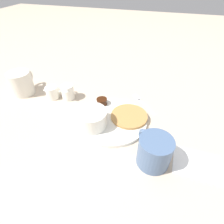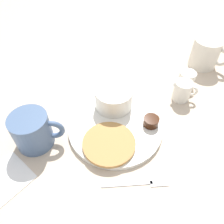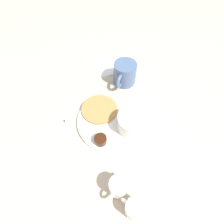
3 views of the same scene
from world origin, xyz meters
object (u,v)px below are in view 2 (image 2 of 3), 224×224
object	(u,v)px
fork	(143,183)
creamer_pitcher_far	(187,79)
bowl	(114,98)
creamer_pitcher_near	(182,91)
plate	(115,127)
coffee_mug	(33,131)
second_mug	(206,53)

from	to	relation	value
fork	creamer_pitcher_far	bearing A→B (deg)	12.09
bowl	creamer_pitcher_near	xyz separation A→B (m)	(0.16, -0.13, -0.01)
plate	coffee_mug	world-z (taller)	coffee_mug
coffee_mug	creamer_pitcher_near	distance (m)	0.43
fork	second_mug	distance (m)	0.52
coffee_mug	creamer_pitcher_near	size ratio (longest dim) A/B	1.57
plate	bowl	distance (m)	0.08
coffee_mug	creamer_pitcher_far	xyz separation A→B (m)	(0.44, -0.20, -0.02)
creamer_pitcher_far	fork	distance (m)	0.38
plate	fork	world-z (taller)	plate
coffee_mug	second_mug	distance (m)	0.62
creamer_pitcher_near	fork	xyz separation A→B (m)	(-0.30, -0.06, -0.03)
bowl	coffee_mug	bearing A→B (deg)	159.99
coffee_mug	creamer_pitcher_far	distance (m)	0.48
plate	creamer_pitcher_far	xyz separation A→B (m)	(0.28, -0.07, 0.02)
plate	creamer_pitcher_far	size ratio (longest dim) A/B	3.78
plate	fork	xyz separation A→B (m)	(-0.08, -0.15, -0.00)
plate	fork	bearing A→B (deg)	-120.00
creamer_pitcher_far	second_mug	xyz separation A→B (m)	(0.14, 0.00, 0.02)
bowl	second_mug	bearing A→B (deg)	-17.28
plate	coffee_mug	size ratio (longest dim) A/B	2.26
plate	creamer_pitcher_near	world-z (taller)	creamer_pitcher_near
bowl	coffee_mug	xyz separation A→B (m)	(-0.22, 0.08, 0.00)
coffee_mug	fork	bearing A→B (deg)	-74.56
plate	second_mug	bearing A→B (deg)	-8.59
creamer_pitcher_near	coffee_mug	bearing A→B (deg)	150.69
coffee_mug	creamer_pitcher_near	world-z (taller)	coffee_mug
creamer_pitcher_near	creamer_pitcher_far	xyz separation A→B (m)	(0.06, 0.02, -0.01)
creamer_pitcher_far	second_mug	world-z (taller)	second_mug
coffee_mug	creamer_pitcher_far	bearing A→B (deg)	-23.94
bowl	creamer_pitcher_far	distance (m)	0.26
bowl	second_mug	size ratio (longest dim) A/B	0.81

